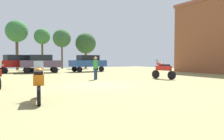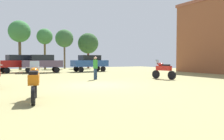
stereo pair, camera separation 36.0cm
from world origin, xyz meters
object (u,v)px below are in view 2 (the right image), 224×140
(motorcycle_6, at_px, (163,70))
(car_2, at_px, (42,62))
(motorcycle_8, at_px, (34,81))
(tree_5, at_px, (64,39))
(tree_4, at_px, (19,32))
(tree_7, at_px, (45,37))
(tree_6, at_px, (88,43))
(person_1, at_px, (95,66))
(car_1, at_px, (18,62))
(car_3, at_px, (90,62))

(motorcycle_6, distance_m, car_2, 14.20)
(motorcycle_8, xyz_separation_m, tree_5, (9.18, 26.35, 3.97))
(motorcycle_8, xyz_separation_m, car_2, (3.91, 17.41, 0.44))
(tree_4, distance_m, tree_7, 3.44)
(motorcycle_6, bearing_deg, tree_6, 69.32)
(person_1, bearing_deg, tree_6, -134.65)
(person_1, bearing_deg, motorcycle_8, 27.40)
(motorcycle_6, height_order, motorcycle_8, motorcycle_6)
(tree_7, bearing_deg, person_1, -90.98)
(car_2, distance_m, person_1, 10.64)
(motorcycle_6, xyz_separation_m, car_1, (-8.79, 14.26, 0.44))
(motorcycle_6, bearing_deg, car_3, 81.13)
(motorcycle_6, relative_size, car_3, 0.48)
(motorcycle_8, height_order, car_3, car_3)
(motorcycle_6, bearing_deg, tree_5, 79.91)
(motorcycle_8, height_order, tree_6, tree_6)
(car_2, xyz_separation_m, tree_4, (-1.33, 8.40, 4.16))
(car_2, distance_m, tree_7, 8.97)
(motorcycle_8, distance_m, tree_5, 28.19)
(tree_5, bearing_deg, motorcycle_8, -109.20)
(car_2, xyz_separation_m, tree_7, (2.03, 7.98, 3.56))
(car_3, bearing_deg, motorcycle_6, -178.34)
(car_3, distance_m, tree_5, 10.01)
(tree_6, height_order, tree_7, tree_7)
(car_3, xyz_separation_m, person_1, (-3.82, -10.08, -0.16))
(car_3, relative_size, tree_4, 0.63)
(tree_7, bearing_deg, motorcycle_8, -103.19)
(car_2, xyz_separation_m, tree_6, (9.27, 8.95, 2.90))
(car_2, bearing_deg, tree_4, 14.46)
(car_1, height_order, tree_4, tree_4)
(motorcycle_8, xyz_separation_m, car_1, (1.61, 19.05, 0.44))
(tree_6, bearing_deg, car_3, -111.71)
(car_1, relative_size, tree_5, 0.74)
(motorcycle_8, relative_size, person_1, 1.28)
(motorcycle_8, height_order, car_1, car_1)
(tree_5, bearing_deg, car_1, -136.00)
(car_2, relative_size, tree_6, 0.77)
(tree_5, xyz_separation_m, tree_6, (4.00, 0.01, -0.63))
(tree_4, relative_size, tree_7, 1.16)
(tree_4, height_order, tree_6, tree_4)
(car_2, distance_m, tree_4, 9.46)
(car_3, xyz_separation_m, tree_6, (3.73, 9.37, 2.90))
(person_1, distance_m, tree_4, 19.62)
(car_3, relative_size, tree_6, 0.76)
(motorcycle_6, relative_size, tree_7, 0.35)
(person_1, xyz_separation_m, tree_5, (3.55, 19.44, 3.69))
(motorcycle_6, bearing_deg, tree_4, 97.07)
(tree_4, bearing_deg, tree_7, -7.11)
(person_1, distance_m, tree_7, 18.84)
(tree_4, bearing_deg, car_3, -52.08)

